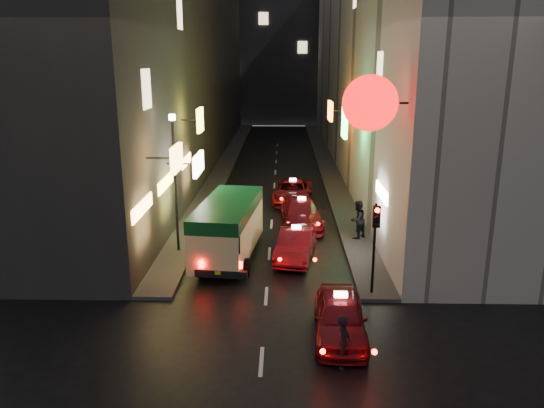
# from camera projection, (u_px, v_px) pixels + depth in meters

# --- Properties ---
(building_left) EXTENTS (7.62, 52.00, 18.00)m
(building_left) POSITION_uv_depth(u_px,v_px,m) (176.00, 54.00, 42.44)
(building_left) COLOR #33312E
(building_left) RESTS_ON ground
(building_right) EXTENTS (8.32, 52.00, 18.00)m
(building_right) POSITION_uv_depth(u_px,v_px,m) (377.00, 54.00, 42.11)
(building_right) COLOR beige
(building_right) RESTS_ON ground
(building_far) EXTENTS (30.00, 10.00, 22.00)m
(building_far) POSITION_uv_depth(u_px,v_px,m) (279.00, 40.00, 72.58)
(building_far) COLOR #323237
(building_far) RESTS_ON ground
(sidewalk_left) EXTENTS (1.50, 52.00, 0.15)m
(sidewalk_left) POSITION_uv_depth(u_px,v_px,m) (226.00, 164.00, 44.75)
(sidewalk_left) COLOR #42403E
(sidewalk_left) RESTS_ON ground
(sidewalk_right) EXTENTS (1.50, 52.00, 0.15)m
(sidewalk_right) POSITION_uv_depth(u_px,v_px,m) (326.00, 164.00, 44.58)
(sidewalk_right) COLOR #42403E
(sidewalk_right) RESTS_ON ground
(minibus) EXTENTS (2.84, 6.39, 2.66)m
(minibus) POSITION_uv_depth(u_px,v_px,m) (228.00, 223.00, 23.42)
(minibus) COLOR #F8DC9B
(minibus) RESTS_ON ground
(taxi_near) EXTENTS (2.33, 5.20, 1.79)m
(taxi_near) POSITION_uv_depth(u_px,v_px,m) (340.00, 314.00, 16.99)
(taxi_near) COLOR maroon
(taxi_near) RESTS_ON ground
(taxi_second) EXTENTS (2.85, 5.33, 1.78)m
(taxi_second) POSITION_uv_depth(u_px,v_px,m) (296.00, 241.00, 23.71)
(taxi_second) COLOR maroon
(taxi_second) RESTS_ON ground
(taxi_third) EXTENTS (2.58, 5.41, 1.84)m
(taxi_third) POSITION_uv_depth(u_px,v_px,m) (302.00, 211.00, 28.32)
(taxi_third) COLOR maroon
(taxi_third) RESTS_ON ground
(taxi_far) EXTENTS (2.57, 5.14, 1.74)m
(taxi_far) POSITION_uv_depth(u_px,v_px,m) (293.00, 190.00, 32.97)
(taxi_far) COLOR maroon
(taxi_far) RESTS_ON ground
(pedestrian_crossing) EXTENTS (0.54, 0.69, 1.84)m
(pedestrian_crossing) POSITION_uv_depth(u_px,v_px,m) (343.00, 338.00, 15.29)
(pedestrian_crossing) COLOR black
(pedestrian_crossing) RESTS_ON ground
(pedestrian_sidewalk) EXTENTS (0.94, 0.92, 2.15)m
(pedestrian_sidewalk) POSITION_uv_depth(u_px,v_px,m) (358.00, 217.00, 25.83)
(pedestrian_sidewalk) COLOR black
(pedestrian_sidewalk) RESTS_ON sidewalk_right
(traffic_light) EXTENTS (0.26, 0.43, 3.50)m
(traffic_light) POSITION_uv_depth(u_px,v_px,m) (376.00, 230.00, 19.29)
(traffic_light) COLOR black
(traffic_light) RESTS_ON sidewalk_right
(lamp_post) EXTENTS (0.28, 0.28, 6.22)m
(lamp_post) POSITION_uv_depth(u_px,v_px,m) (175.00, 174.00, 23.54)
(lamp_post) COLOR black
(lamp_post) RESTS_ON sidewalk_left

